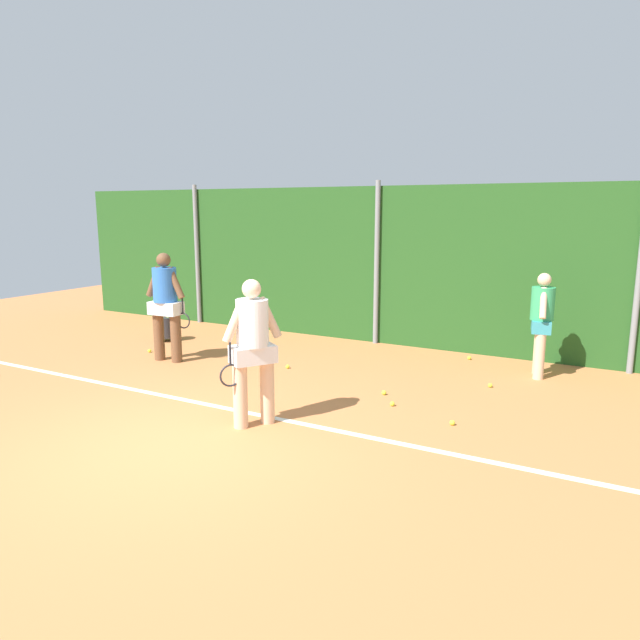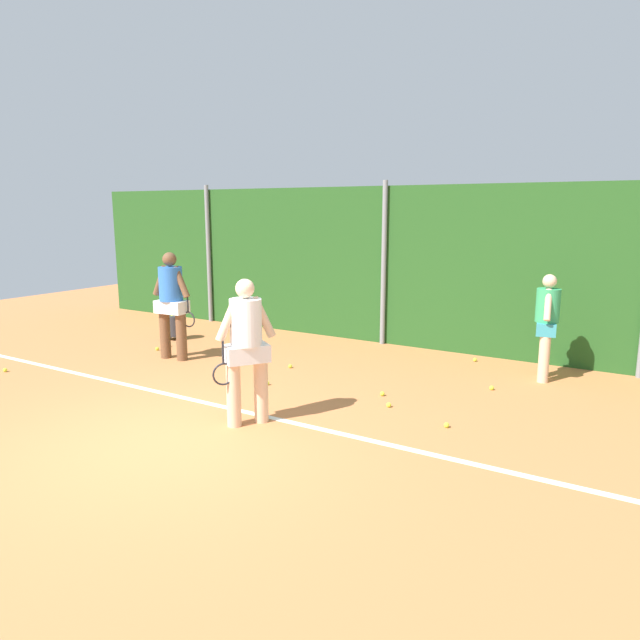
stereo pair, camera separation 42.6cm
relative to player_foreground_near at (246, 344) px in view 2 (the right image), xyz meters
The scene contains 20 objects.
ground_plane 1.39m from the player_foreground_near, 119.03° to the left, with size 24.36×24.36×0.00m, color #C67542.
hedge_fence_backdrop 5.12m from the player_foreground_near, 95.05° to the left, with size 15.84×0.25×3.12m, color #23511E.
fence_post_left 7.04m from the player_foreground_near, 135.68° to the left, with size 0.10×0.10×3.22m, color gray.
fence_post_center 4.95m from the player_foreground_near, 95.23° to the left, with size 0.10×0.10×3.22m, color gray.
court_baseline_paint 1.17m from the player_foreground_near, 145.10° to the left, with size 11.57×0.10×0.01m, color white.
player_foreground_near is the anchor object (origin of this frame).
player_midcourt 3.65m from the player_foreground_near, 149.69° to the left, with size 0.87×0.41×1.93m.
player_backcourt_far 4.88m from the player_foreground_near, 54.85° to the left, with size 0.37×0.70×1.68m.
ball_hopper 5.30m from the player_foreground_near, 145.05° to the left, with size 0.36×0.36×0.51m.
tennis_ball_0 2.69m from the player_foreground_near, 28.11° to the left, with size 0.07×0.07×0.07m, color #CCDB33.
tennis_ball_1 4.87m from the player_foreground_near, 70.82° to the left, with size 0.07×0.07×0.07m, color #CCDB33.
tennis_ball_2 2.20m from the player_foreground_near, 49.49° to the left, with size 0.07×0.07×0.07m, color #CCDB33.
tennis_ball_3 5.04m from the player_foreground_near, behind, with size 0.07×0.07×0.07m, color #CCDB33.
tennis_ball_4 4.74m from the player_foreground_near, 147.89° to the left, with size 0.07×0.07×0.07m, color #CCDB33.
tennis_ball_5 2.35m from the player_foreground_near, 62.47° to the left, with size 0.07×0.07×0.07m, color #CCDB33.
tennis_ball_6 3.89m from the player_foreground_near, 52.88° to the left, with size 0.07×0.07×0.07m, color #CCDB33.
tennis_ball_7 4.55m from the player_foreground_near, 151.38° to the left, with size 0.07×0.07×0.07m, color #CCDB33.
tennis_ball_8 5.79m from the player_foreground_near, 143.82° to the left, with size 0.07×0.07×0.07m, color #CCDB33.
tennis_ball_9 1.91m from the player_foreground_near, 117.89° to the left, with size 0.07×0.07×0.07m, color #CCDB33.
tennis_ball_10 2.81m from the player_foreground_near, 112.54° to the left, with size 0.07×0.07×0.07m, color #CCDB33.
Camera 2 is at (4.86, -4.50, 2.69)m, focal length 32.49 mm.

